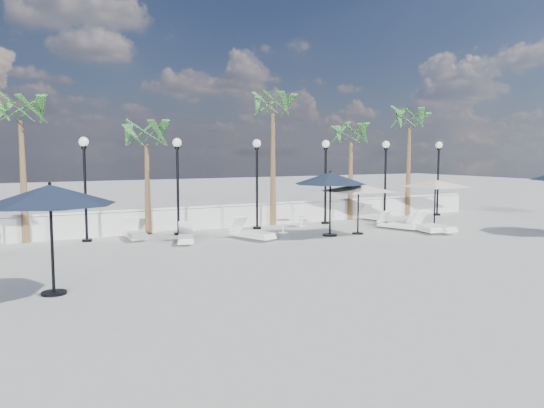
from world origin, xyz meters
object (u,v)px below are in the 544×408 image
lounger_5 (433,226)px  parasol_navy_mid (330,179)px  parasol_cream_sq_b (436,180)px  parasol_navy_left (50,195)px  parasol_cream_sq_a (359,184)px  lounger_6 (424,227)px  lounger_2 (252,233)px  lounger_3 (135,233)px  lounger_4 (398,224)px  lounger_7 (376,216)px  lounger_1 (186,237)px

lounger_5 → parasol_navy_mid: bearing=159.4°
parasol_navy_mid → parasol_cream_sq_b: size_ratio=0.65×
parasol_navy_left → parasol_cream_sq_a: 12.49m
lounger_5 → lounger_6: size_ratio=1.04×
lounger_5 → parasol_cream_sq_a: size_ratio=0.46×
lounger_2 → parasol_cream_sq_a: 4.77m
lounger_3 → parasol_cream_sq_a: size_ratio=0.43×
parasol_navy_left → parasol_cream_sq_b: 16.82m
lounger_4 → lounger_5: size_ratio=0.93×
lounger_4 → parasol_navy_mid: 4.07m
parasol_navy_left → lounger_6: bearing=12.4°
parasol_navy_left → parasol_cream_sq_b: size_ratio=0.67×
lounger_3 → parasol_cream_sq_a: (8.25, -2.92, 1.78)m
lounger_2 → lounger_6: bearing=-31.9°
lounger_2 → lounger_5: bearing=-32.9°
lounger_2 → lounger_5: (7.36, -1.88, 0.00)m
lounger_5 → parasol_cream_sq_a: 3.65m
lounger_4 → parasol_navy_left: size_ratio=0.64×
parasol_cream_sq_b → lounger_6: bearing=-146.4°
lounger_5 → lounger_6: (-0.30, 0.22, -0.01)m
lounger_5 → lounger_3: bearing=156.2°
lounger_4 → lounger_6: lounger_6 is taller
lounger_7 → parasol_navy_mid: parasol_navy_mid is taller
parasol_cream_sq_b → lounger_7: bearing=113.9°
lounger_7 → parasol_navy_left: bearing=-161.5°
lounger_6 → parasol_cream_sq_a: bearing=171.9°
lounger_6 → parasol_navy_mid: 4.55m
lounger_2 → parasol_navy_mid: size_ratio=0.72×
lounger_2 → parasol_cream_sq_a: parasol_cream_sq_a is taller
lounger_2 → parasol_cream_sq_a: (4.36, -0.77, 1.76)m
lounger_1 → lounger_5: 10.09m
lounger_1 → lounger_6: 9.75m
lounger_2 → lounger_7: lounger_2 is taller
parasol_navy_left → parasol_cream_sq_a: parasol_navy_left is taller
lounger_7 → lounger_3: bearing=173.6°
parasol_cream_sq_a → lounger_3: bearing=160.5°
lounger_1 → parasol_navy_left: (-4.97, -5.26, 2.08)m
lounger_2 → lounger_3: size_ratio=1.09×
lounger_6 → parasol_navy_left: parasol_navy_left is taller
lounger_3 → lounger_6: 11.58m
lounger_1 → lounger_4: bearing=12.8°
lounger_5 → parasol_navy_mid: (-4.25, 1.26, 2.01)m
lounger_7 → lounger_1: bearing=-176.6°
lounger_2 → parasol_cream_sq_b: 9.01m
lounger_2 → lounger_5: size_ratio=1.02×
lounger_2 → parasol_cream_sq_a: size_ratio=0.47×
parasol_cream_sq_a → lounger_6: bearing=-18.2°
lounger_6 → lounger_3: bearing=170.9°
parasol_navy_mid → lounger_6: bearing=-14.8°
lounger_7 → parasol_cream_sq_a: 4.74m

